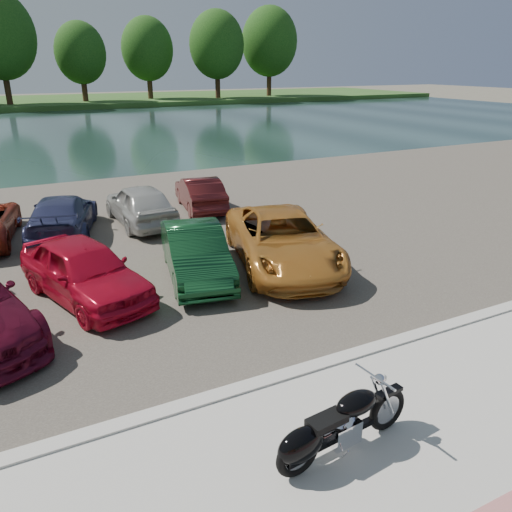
{
  "coord_description": "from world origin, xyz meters",
  "views": [
    {
      "loc": [
        -4.81,
        -4.35,
        5.19
      ],
      "look_at": [
        -0.03,
        5.09,
        1.1
      ],
      "focal_mm": 35.0,
      "sensor_mm": 36.0,
      "label": 1
    }
  ],
  "objects": [
    {
      "name": "car_6",
      "position": [
        1.54,
        6.62,
        0.77
      ],
      "size": [
        3.68,
        5.69,
        1.46
      ],
      "primitive_type": "imported",
      "rotation": [
        0.0,
        0.0,
        -0.26
      ],
      "color": "#B8752A",
      "rests_on": "parking_lot"
    },
    {
      "name": "car_11",
      "position": [
        -3.43,
        12.0,
        0.69
      ],
      "size": [
        2.92,
        4.77,
        1.29
      ],
      "primitive_type": "imported",
      "rotation": [
        0.0,
        0.0,
        2.87
      ],
      "color": "navy",
      "rests_on": "parking_lot"
    },
    {
      "name": "far_bank",
      "position": [
        0.0,
        72.0,
        0.3
      ],
      "size": [
        120.0,
        24.0,
        0.6
      ],
      "primitive_type": "cube",
      "color": "#234B1A",
      "rests_on": "ground"
    },
    {
      "name": "kerb",
      "position": [
        0.0,
        2.0,
        0.07
      ],
      "size": [
        60.0,
        0.3,
        0.14
      ],
      "primitive_type": "cube",
      "color": "#B8B5AD",
      "rests_on": "ground"
    },
    {
      "name": "river",
      "position": [
        0.0,
        40.0,
        0.0
      ],
      "size": [
        120.0,
        40.0,
        0.0
      ],
      "primitive_type": "cube",
      "color": "#1A302C",
      "rests_on": "ground"
    },
    {
      "name": "far_trees",
      "position": [
        4.36,
        65.79,
        7.49
      ],
      "size": [
        70.25,
        10.68,
        12.52
      ],
      "color": "#372214",
      "rests_on": "far_bank"
    },
    {
      "name": "car_5",
      "position": [
        -0.83,
        6.92,
        0.7
      ],
      "size": [
        2.18,
        4.23,
        1.33
      ],
      "primitive_type": "imported",
      "rotation": [
        0.0,
        0.0,
        -0.2
      ],
      "color": "#103B1D",
      "rests_on": "parking_lot"
    },
    {
      "name": "ground",
      "position": [
        0.0,
        0.0,
        0.0
      ],
      "size": [
        200.0,
        200.0,
        0.0
      ],
      "primitive_type": "plane",
      "color": "#595447",
      "rests_on": "ground"
    },
    {
      "name": "car_12",
      "position": [
        -0.91,
        12.07,
        0.74
      ],
      "size": [
        1.8,
        4.15,
        1.39
      ],
      "primitive_type": "imported",
      "rotation": [
        0.0,
        0.0,
        3.18
      ],
      "color": "#B3B2AE",
      "rests_on": "parking_lot"
    },
    {
      "name": "promenade",
      "position": [
        0.0,
        -1.0,
        0.05
      ],
      "size": [
        60.0,
        6.0,
        0.1
      ],
      "primitive_type": "cube",
      "color": "#B8B5AD",
      "rests_on": "ground"
    },
    {
      "name": "motorcycle",
      "position": [
        -1.41,
        0.05,
        0.56
      ],
      "size": [
        2.33,
        0.75,
        1.05
      ],
      "rotation": [
        0.0,
        0.0,
        0.11
      ],
      "color": "black",
      "rests_on": "promenade"
    },
    {
      "name": "car_13",
      "position": [
        1.56,
        12.88,
        0.66
      ],
      "size": [
        1.85,
        3.9,
        1.23
      ],
      "primitive_type": "imported",
      "rotation": [
        0.0,
        0.0,
        2.99
      ],
      "color": "#451213",
      "rests_on": "parking_lot"
    },
    {
      "name": "parking_lot",
      "position": [
        0.0,
        11.0,
        0.02
      ],
      "size": [
        60.0,
        18.0,
        0.04
      ],
      "primitive_type": "cube",
      "color": "#443D37",
      "rests_on": "ground"
    },
    {
      "name": "car_4",
      "position": [
        -3.57,
        6.86,
        0.74
      ],
      "size": [
        2.87,
        4.45,
        1.41
      ],
      "primitive_type": "imported",
      "rotation": [
        0.0,
        0.0,
        0.32
      ],
      "color": "#B70C25",
      "rests_on": "parking_lot"
    }
  ]
}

